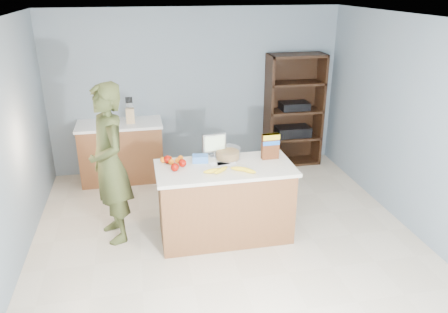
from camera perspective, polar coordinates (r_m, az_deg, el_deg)
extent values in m
cube|color=beige|center=(5.09, 0.81, -11.96)|extent=(4.50, 5.00, 0.02)
cube|color=slate|center=(6.88, -3.64, 8.54)|extent=(4.50, 0.02, 2.50)
cube|color=slate|center=(5.44, 24.75, 2.87)|extent=(0.02, 5.00, 2.50)
cube|color=white|center=(4.24, 0.99, 17.32)|extent=(4.50, 5.00, 0.02)
cube|color=brown|center=(5.12, 0.11, -6.13)|extent=(1.50, 0.70, 0.86)
cube|color=silver|center=(4.93, 0.12, -1.51)|extent=(1.56, 0.76, 0.04)
cube|color=black|center=(5.31, 0.11, -9.74)|extent=(1.46, 0.66, 0.10)
cube|color=brown|center=(6.78, -13.19, 0.51)|extent=(1.20, 0.60, 0.86)
cube|color=white|center=(6.63, -13.53, 4.13)|extent=(1.24, 0.62, 0.04)
cube|color=black|center=(7.31, 8.63, 6.32)|extent=(0.90, 0.04, 1.80)
cube|color=black|center=(7.02, 5.81, 5.79)|extent=(0.04, 0.40, 1.80)
cube|color=black|center=(7.31, 12.30, 6.06)|extent=(0.04, 0.40, 1.80)
cube|color=black|center=(7.44, 8.72, -0.59)|extent=(0.90, 0.40, 0.04)
cube|color=black|center=(7.29, 8.91, 2.53)|extent=(0.90, 0.40, 0.04)
cube|color=black|center=(7.15, 9.12, 5.93)|extent=(0.90, 0.40, 0.04)
cube|color=black|center=(7.04, 9.34, 9.45)|extent=(0.90, 0.40, 0.04)
cube|color=black|center=(6.96, 9.56, 12.91)|extent=(0.90, 0.40, 0.04)
cube|color=black|center=(7.25, 8.96, 3.28)|extent=(0.55, 0.32, 0.16)
cube|color=black|center=(7.13, 9.16, 6.55)|extent=(0.45, 0.30, 0.12)
imported|color=#3B421F|center=(5.07, -14.72, -1.01)|extent=(0.64, 0.78, 1.86)
cube|color=tan|center=(6.56, -12.15, 5.24)|extent=(0.12, 0.10, 0.22)
cylinder|color=black|center=(6.52, -12.61, 6.52)|extent=(0.02, 0.02, 0.09)
cylinder|color=black|center=(6.51, -12.44, 6.53)|extent=(0.02, 0.02, 0.09)
cylinder|color=black|center=(6.51, -12.26, 6.55)|extent=(0.02, 0.02, 0.09)
cylinder|color=black|center=(6.51, -12.08, 6.56)|extent=(0.02, 0.02, 0.09)
cylinder|color=black|center=(6.51, -11.91, 6.57)|extent=(0.02, 0.02, 0.09)
cube|color=white|center=(4.99, -0.58, -0.92)|extent=(0.23, 0.14, 0.00)
cube|color=white|center=(5.00, 0.34, -0.90)|extent=(0.23, 0.12, 0.00)
ellipsoid|color=yellow|center=(4.75, -1.43, -1.88)|extent=(0.23, 0.08, 0.05)
ellipsoid|color=yellow|center=(4.77, -0.38, -1.77)|extent=(0.20, 0.19, 0.05)
ellipsoid|color=yellow|center=(4.80, 2.19, -1.63)|extent=(0.23, 0.14, 0.05)
ellipsoid|color=yellow|center=(4.77, 3.05, -1.80)|extent=(0.19, 0.20, 0.05)
sphere|color=#930B02|center=(5.03, -7.39, -0.37)|extent=(0.09, 0.09, 0.09)
sphere|color=#930B02|center=(4.91, -5.45, -0.86)|extent=(0.09, 0.09, 0.09)
sphere|color=#930B02|center=(4.81, -6.44, -1.40)|extent=(0.09, 0.09, 0.09)
sphere|color=orange|center=(4.99, -6.88, -0.69)|extent=(0.07, 0.07, 0.07)
sphere|color=orange|center=(5.07, -7.15, -0.31)|extent=(0.07, 0.07, 0.07)
sphere|color=orange|center=(5.02, -6.05, -0.53)|extent=(0.07, 0.07, 0.07)
sphere|color=orange|center=(5.07, -5.70, -0.25)|extent=(0.07, 0.07, 0.07)
sphere|color=orange|center=(5.05, -7.96, -0.44)|extent=(0.07, 0.07, 0.07)
cube|color=blue|center=(5.03, -3.11, -0.27)|extent=(0.19, 0.14, 0.08)
cylinder|color=#267219|center=(5.12, 0.49, 0.23)|extent=(0.27, 0.27, 0.09)
cylinder|color=white|center=(5.12, 0.49, 0.44)|extent=(0.30, 0.30, 0.13)
cylinder|color=silver|center=(5.20, -1.25, 0.08)|extent=(0.12, 0.12, 0.01)
cylinder|color=silver|center=(5.19, -1.25, 0.40)|extent=(0.02, 0.02, 0.05)
cube|color=silver|center=(5.14, -1.26, 1.80)|extent=(0.28, 0.07, 0.22)
cube|color=yellow|center=(5.12, -1.20, 1.72)|extent=(0.24, 0.03, 0.18)
cube|color=#592B14|center=(5.11, 6.07, 1.31)|extent=(0.20, 0.08, 0.30)
cube|color=yellow|center=(5.07, 6.12, 2.60)|extent=(0.20, 0.08, 0.06)
cube|color=blue|center=(5.09, 6.09, 1.85)|extent=(0.20, 0.08, 0.05)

